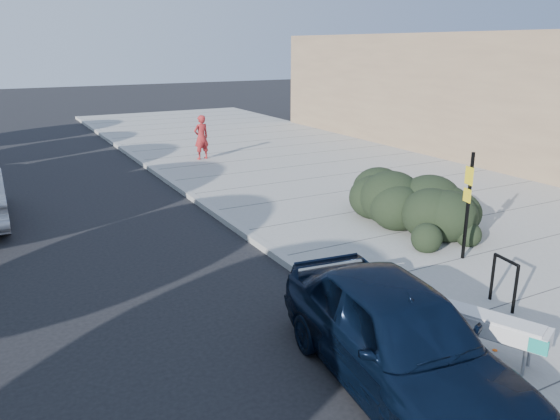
{
  "coord_description": "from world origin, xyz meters",
  "views": [
    {
      "loc": [
        -5.48,
        -7.94,
        4.69
      ],
      "look_at": [
        0.31,
        2.7,
        1.0
      ],
      "focal_mm": 35.0,
      "sensor_mm": 36.0,
      "label": 1
    }
  ],
  "objects": [
    {
      "name": "curb_near",
      "position": [
        0.0,
        5.0,
        0.08
      ],
      "size": [
        0.22,
        50.0,
        0.17
      ],
      "primitive_type": "cube",
      "color": "#9E9E99",
      "rests_on": "ground"
    },
    {
      "name": "sidewalk_near",
      "position": [
        5.6,
        5.0,
        0.07
      ],
      "size": [
        11.2,
        50.0,
        0.15
      ],
      "primitive_type": "cube",
      "color": "gray",
      "rests_on": "ground"
    },
    {
      "name": "pedestrian",
      "position": [
        2.28,
        13.05,
        1.05
      ],
      "size": [
        0.73,
        0.55,
        1.8
      ],
      "primitive_type": "imported",
      "rotation": [
        0.0,
        0.0,
        3.34
      ],
      "color": "maroon",
      "rests_on": "sidewalk_near"
    },
    {
      "name": "sedan_navy",
      "position": [
        -0.8,
        -2.79,
        0.8
      ],
      "size": [
        2.42,
        4.86,
        1.59
      ],
      "primitive_type": "imported",
      "rotation": [
        0.0,
        0.0,
        -0.12
      ],
      "color": "black",
      "rests_on": "ground"
    },
    {
      "name": "hedge",
      "position": [
        4.0,
        2.5,
        0.91
      ],
      "size": [
        3.09,
        4.48,
        1.53
      ],
      "primitive_type": "ellipsoid",
      "rotation": [
        0.0,
        0.0,
        -0.28
      ],
      "color": "black",
      "rests_on": "sidewalk_near"
    },
    {
      "name": "bike_rack",
      "position": [
        2.31,
        -2.0,
        0.71
      ],
      "size": [
        0.15,
        0.63,
        0.92
      ],
      "rotation": [
        0.0,
        0.0,
        -0.15
      ],
      "color": "black",
      "rests_on": "sidewalk_near"
    },
    {
      "name": "bench",
      "position": [
        0.6,
        -2.79,
        0.69
      ],
      "size": [
        1.34,
        2.29,
        0.69
      ],
      "rotation": [
        0.0,
        0.0,
        0.42
      ],
      "color": "gray",
      "rests_on": "sidewalk_near"
    },
    {
      "name": "sign_post",
      "position": [
        3.43,
        0.0,
        1.51
      ],
      "size": [
        0.12,
        0.27,
        2.38
      ],
      "rotation": [
        0.0,
        0.0,
        -0.23
      ],
      "color": "black",
      "rests_on": "sidewalk_near"
    },
    {
      "name": "ground",
      "position": [
        0.0,
        0.0,
        0.0
      ],
      "size": [
        120.0,
        120.0,
        0.0
      ],
      "primitive_type": "plane",
      "color": "black",
      "rests_on": "ground"
    }
  ]
}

